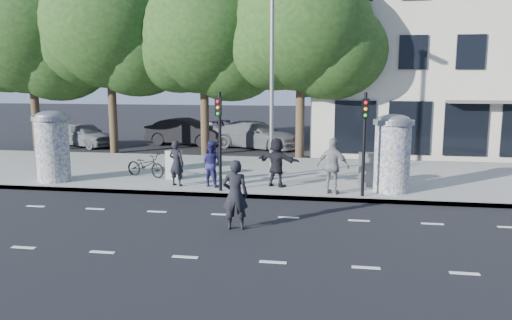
% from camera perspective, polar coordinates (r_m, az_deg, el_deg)
% --- Properties ---
extents(ground, '(120.00, 120.00, 0.00)m').
position_cam_1_polar(ground, '(13.59, -5.32, -7.80)').
color(ground, black).
rests_on(ground, ground).
extents(sidewalk, '(40.00, 8.00, 0.15)m').
position_cam_1_polar(sidewalk, '(20.71, -0.14, -1.56)').
color(sidewalk, gray).
rests_on(sidewalk, ground).
extents(curb, '(40.00, 0.10, 0.16)m').
position_cam_1_polar(curb, '(16.91, -2.32, -4.07)').
color(curb, slate).
rests_on(curb, ground).
extents(lane_dash_near, '(32.00, 0.12, 0.01)m').
position_cam_1_polar(lane_dash_near, '(11.59, -8.08, -10.93)').
color(lane_dash_near, silver).
rests_on(lane_dash_near, ground).
extents(lane_dash_far, '(32.00, 0.12, 0.01)m').
position_cam_1_polar(lane_dash_far, '(14.89, -3.97, -6.23)').
color(lane_dash_far, silver).
rests_on(lane_dash_far, ground).
extents(ad_column_left, '(1.36, 1.36, 2.65)m').
position_cam_1_polar(ad_column_left, '(20.18, -22.24, 1.65)').
color(ad_column_left, beige).
rests_on(ad_column_left, sidewalk).
extents(ad_column_right, '(1.36, 1.36, 2.65)m').
position_cam_1_polar(ad_column_right, '(17.54, 15.32, 0.95)').
color(ad_column_right, beige).
rests_on(ad_column_right, sidewalk).
extents(traffic_pole_near, '(0.22, 0.31, 3.40)m').
position_cam_1_polar(traffic_pole_near, '(16.91, -4.20, 3.33)').
color(traffic_pole_near, black).
rests_on(traffic_pole_near, sidewalk).
extents(traffic_pole_far, '(0.22, 0.31, 3.40)m').
position_cam_1_polar(traffic_pole_far, '(16.48, 12.29, 2.98)').
color(traffic_pole_far, black).
rests_on(traffic_pole_far, sidewalk).
extents(street_lamp, '(0.25, 0.93, 8.00)m').
position_cam_1_polar(street_lamp, '(19.37, 1.81, 11.71)').
color(street_lamp, slate).
rests_on(street_lamp, sidewalk).
extents(tree_far_left, '(7.20, 7.20, 9.26)m').
position_cam_1_polar(tree_far_left, '(29.98, -24.42, 12.74)').
color(tree_far_left, '#38281C').
rests_on(tree_far_left, ground).
extents(tree_mid_left, '(7.20, 7.20, 9.57)m').
position_cam_1_polar(tree_mid_left, '(27.81, -16.47, 14.15)').
color(tree_mid_left, '#38281C').
rests_on(tree_mid_left, ground).
extents(tree_near_left, '(6.80, 6.80, 8.97)m').
position_cam_1_polar(tree_near_left, '(26.24, -6.03, 13.83)').
color(tree_near_left, '#38281C').
rests_on(tree_near_left, ground).
extents(tree_center, '(7.00, 7.00, 9.30)m').
position_cam_1_polar(tree_center, '(25.03, 5.20, 14.63)').
color(tree_center, '#38281C').
rests_on(tree_center, ground).
extents(building, '(20.30, 15.85, 12.00)m').
position_cam_1_polar(building, '(33.75, 24.68, 11.92)').
color(building, beige).
rests_on(building, ground).
extents(ped_b, '(0.69, 0.56, 1.65)m').
position_cam_1_polar(ped_b, '(18.14, -9.08, -0.36)').
color(ped_b, black).
rests_on(ped_b, sidewalk).
extents(ped_c, '(0.98, 0.88, 1.65)m').
position_cam_1_polar(ped_c, '(17.90, -5.09, -0.41)').
color(ped_c, navy).
rests_on(ped_c, sidewalk).
extents(ped_e, '(1.26, 0.96, 1.89)m').
position_cam_1_polar(ped_e, '(16.80, 8.78, -0.70)').
color(ped_e, gray).
rests_on(ped_e, sidewalk).
extents(ped_f, '(1.73, 1.11, 1.76)m').
position_cam_1_polar(ped_f, '(17.80, 2.37, -0.25)').
color(ped_f, black).
rests_on(ped_f, sidewalk).
extents(man_road, '(0.75, 0.55, 1.89)m').
position_cam_1_polar(man_road, '(13.26, -2.40, -3.98)').
color(man_road, black).
rests_on(man_road, ground).
extents(bicycle, '(1.09, 1.85, 0.92)m').
position_cam_1_polar(bicycle, '(20.06, -12.50, -0.60)').
color(bicycle, black).
rests_on(bicycle, sidewalk).
extents(cabinet_left, '(0.60, 0.49, 1.11)m').
position_cam_1_polar(cabinet_left, '(19.46, -9.38, -0.52)').
color(cabinet_left, gray).
rests_on(cabinet_left, sidewalk).
extents(cabinet_right, '(0.58, 0.42, 1.21)m').
position_cam_1_polar(cabinet_right, '(18.37, 12.52, -1.05)').
color(cabinet_right, slate).
rests_on(cabinet_right, sidewalk).
extents(car_left, '(3.19, 4.54, 1.44)m').
position_cam_1_polar(car_left, '(31.02, -19.06, 2.78)').
color(car_left, slate).
rests_on(car_left, ground).
extents(car_mid, '(2.40, 5.04, 1.60)m').
position_cam_1_polar(car_mid, '(30.27, -7.99, 3.20)').
color(car_mid, black).
rests_on(car_mid, ground).
extents(car_right, '(3.84, 5.73, 1.54)m').
position_cam_1_polar(car_right, '(28.63, -0.04, 2.89)').
color(car_right, slate).
rests_on(car_right, ground).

